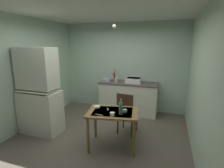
{
  "coord_description": "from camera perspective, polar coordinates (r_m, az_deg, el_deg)",
  "views": [
    {
      "loc": [
        1.35,
        -3.24,
        2.03
      ],
      "look_at": [
        0.2,
        0.23,
        1.19
      ],
      "focal_mm": 27.57,
      "sensor_mm": 36.0,
      "label": 1
    }
  ],
  "objects": [
    {
      "name": "glass_bottle",
      "position": [
        3.23,
        2.96,
        -8.02
      ],
      "size": [
        0.07,
        0.07,
        0.3
      ],
      "color": "#4C7F56",
      "rests_on": "dining_table"
    },
    {
      "name": "hutch_cabinet",
      "position": [
        4.26,
        -23.02,
        -3.14
      ],
      "size": [
        0.93,
        0.53,
        1.97
      ],
      "color": "silver",
      "rests_on": "ground"
    },
    {
      "name": "serving_bowl_wide",
      "position": [
        3.6,
        -4.97,
        -7.56
      ],
      "size": [
        0.13,
        0.13,
        0.03
      ],
      "primitive_type": "cylinder",
      "color": "white",
      "rests_on": "dining_table"
    },
    {
      "name": "chair_far_side",
      "position": [
        3.97,
        4.8,
        -9.47
      ],
      "size": [
        0.45,
        0.45,
        0.98
      ],
      "color": "#492E21",
      "rests_on": "ground"
    },
    {
      "name": "mug_tall",
      "position": [
        3.18,
        0.1,
        -10.01
      ],
      "size": [
        0.09,
        0.09,
        0.07
      ],
      "primitive_type": "cylinder",
      "color": "white",
      "rests_on": "dining_table"
    },
    {
      "name": "stoneware_crock",
      "position": [
        5.14,
        1.38,
        1.32
      ],
      "size": [
        0.11,
        0.11,
        0.12
      ],
      "primitive_type": "cylinder",
      "color": "beige",
      "rests_on": "counter_cabinet"
    },
    {
      "name": "wall_left",
      "position": [
        4.67,
        -26.86,
        3.07
      ],
      "size": [
        0.1,
        3.97,
        2.68
      ],
      "primitive_type": "cube",
      "color": "#ACCBB1",
      "rests_on": "ground"
    },
    {
      "name": "wall_right",
      "position": [
        3.36,
        28.04,
        -0.41
      ],
      "size": [
        0.1,
        3.97,
        2.68
      ],
      "primitive_type": "cube",
      "color": "#B2CDB1",
      "rests_on": "ground"
    },
    {
      "name": "counter_cabinet",
      "position": [
        5.21,
        5.46,
        -4.53
      ],
      "size": [
        1.71,
        0.64,
        0.93
      ],
      "color": "silver",
      "rests_on": "ground"
    },
    {
      "name": "mixing_bowl_counter",
      "position": [
        5.23,
        -1.95,
        1.38
      ],
      "size": [
        0.25,
        0.25,
        0.09
      ],
      "primitive_type": "cylinder",
      "color": "#9EB2C6",
      "rests_on": "counter_cabinet"
    },
    {
      "name": "hand_pump",
      "position": [
        5.22,
        0.78,
        2.74
      ],
      "size": [
        0.05,
        0.27,
        0.39
      ],
      "color": "#B21E19",
      "rests_on": "counter_cabinet"
    },
    {
      "name": "sink_basin",
      "position": [
        5.05,
        7.15,
        1.23
      ],
      "size": [
        0.44,
        0.34,
        0.15
      ],
      "color": "white",
      "rests_on": "counter_cabinet"
    },
    {
      "name": "dining_table",
      "position": [
        3.45,
        0.27,
        -10.84
      ],
      "size": [
        1.08,
        0.86,
        0.75
      ],
      "color": "olive",
      "rests_on": "ground"
    },
    {
      "name": "teacup_cream",
      "position": [
        3.35,
        4.32,
        -8.89
      ],
      "size": [
        0.08,
        0.08,
        0.06
      ],
      "primitive_type": "cylinder",
      "color": "#9EB2C6",
      "rests_on": "dining_table"
    },
    {
      "name": "ceiling_slab",
      "position": [
        3.58,
        -4.64,
        24.2
      ],
      "size": [
        3.89,
        3.97,
        0.1
      ],
      "primitive_type": "cube",
      "color": "silver"
    },
    {
      "name": "table_knife",
      "position": [
        3.25,
        -4.35,
        -10.12
      ],
      "size": [
        0.18,
        0.03,
        0.0
      ],
      "primitive_type": "cube",
      "rotation": [
        0.0,
        0.0,
        3.04
      ],
      "color": "silver",
      "rests_on": "dining_table"
    },
    {
      "name": "wall_back",
      "position": [
        5.44,
        3.84,
        5.64
      ],
      "size": [
        3.89,
        0.1,
        2.68
      ],
      "primitive_type": "cube",
      "color": "#ADCDB2",
      "rests_on": "ground"
    },
    {
      "name": "ground_plane",
      "position": [
        4.05,
        -3.91,
        -17.11
      ],
      "size": [
        4.87,
        4.87,
        0.0
      ],
      "primitive_type": "plane",
      "color": "#5A5147"
    },
    {
      "name": "pendant_bulb",
      "position": [
        3.61,
        0.72,
        18.6
      ],
      "size": [
        0.08,
        0.08,
        0.08
      ],
      "primitive_type": "sphere",
      "color": "#F9EFCC"
    },
    {
      "name": "teaspoon_near_bowl",
      "position": [
        3.51,
        -1.43,
        -8.33
      ],
      "size": [
        0.08,
        0.13,
        0.0
      ],
      "primitive_type": "cube",
      "rotation": [
        0.0,
        0.0,
        2.03
      ],
      "color": "beige",
      "rests_on": "dining_table"
    }
  ]
}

